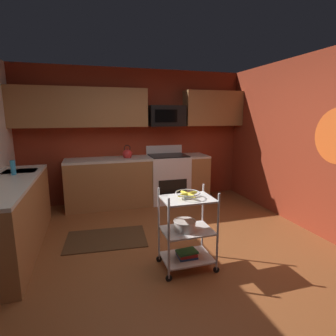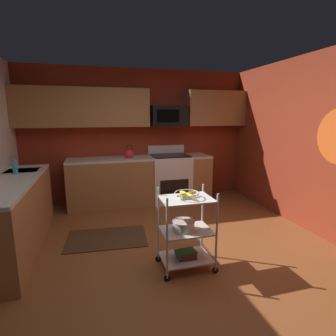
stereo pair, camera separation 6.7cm
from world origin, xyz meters
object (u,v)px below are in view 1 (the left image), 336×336
object	(u,v)px
fruit_bowl	(188,194)
mixing_bowl_large	(185,225)
oven_range	(168,178)
dish_soap_bottle	(13,168)
book_stack	(187,254)
microwave	(166,116)
rolling_cart	(187,230)
kettle	(127,154)

from	to	relation	value
fruit_bowl	mixing_bowl_large	xyz separation A→B (m)	(-0.03, -0.00, -0.36)
oven_range	dish_soap_bottle	xyz separation A→B (m)	(-2.50, -1.02, 0.54)
oven_range	book_stack	size ratio (longest dim) A/B	4.60
microwave	rolling_cart	xyz separation A→B (m)	(-0.49, -2.50, -1.25)
dish_soap_bottle	book_stack	bearing A→B (deg)	-34.52
rolling_cart	mixing_bowl_large	size ratio (longest dim) A/B	3.63
microwave	fruit_bowl	bearing A→B (deg)	-101.11
fruit_bowl	book_stack	bearing A→B (deg)	-75.96
fruit_bowl	microwave	bearing A→B (deg)	78.89
kettle	book_stack	bearing A→B (deg)	-82.58
microwave	mixing_bowl_large	size ratio (longest dim) A/B	2.78
mixing_bowl_large	rolling_cart	bearing A→B (deg)	0.00
microwave	mixing_bowl_large	distance (m)	2.82
book_stack	oven_range	bearing A→B (deg)	78.41
rolling_cart	fruit_bowl	distance (m)	0.42
fruit_bowl	dish_soap_bottle	world-z (taller)	dish_soap_bottle
microwave	rolling_cart	distance (m)	2.84
rolling_cart	fruit_bowl	bearing A→B (deg)	104.04
microwave	rolling_cart	size ratio (longest dim) A/B	0.77
fruit_bowl	oven_range	bearing A→B (deg)	78.41
rolling_cart	mixing_bowl_large	xyz separation A→B (m)	(-0.03, 0.00, 0.07)
microwave	dish_soap_bottle	bearing A→B (deg)	-155.76
mixing_bowl_large	dish_soap_bottle	world-z (taller)	dish_soap_bottle
oven_range	microwave	distance (m)	1.23
oven_range	microwave	bearing A→B (deg)	90.26
oven_range	book_stack	xyz separation A→B (m)	(-0.49, -2.40, -0.31)
mixing_bowl_large	kettle	xyz separation A→B (m)	(-0.28, 2.40, 0.48)
oven_range	book_stack	distance (m)	2.47
fruit_bowl	kettle	distance (m)	2.42
kettle	oven_range	bearing A→B (deg)	0.27
mixing_bowl_large	book_stack	bearing A→B (deg)	0.00
mixing_bowl_large	dish_soap_bottle	xyz separation A→B (m)	(-1.97, 1.38, 0.50)
dish_soap_bottle	kettle	bearing A→B (deg)	30.96
microwave	fruit_bowl	world-z (taller)	microwave
mixing_bowl_large	book_stack	world-z (taller)	mixing_bowl_large
fruit_bowl	mixing_bowl_large	size ratio (longest dim) A/B	1.08
oven_range	kettle	size ratio (longest dim) A/B	4.17
book_stack	rolling_cart	bearing A→B (deg)	0.00
microwave	dish_soap_bottle	xyz separation A→B (m)	(-2.50, -1.12, -0.68)
microwave	dish_soap_bottle	size ratio (longest dim) A/B	3.50
oven_range	mixing_bowl_large	world-z (taller)	oven_range
mixing_bowl_large	kettle	size ratio (longest dim) A/B	0.95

